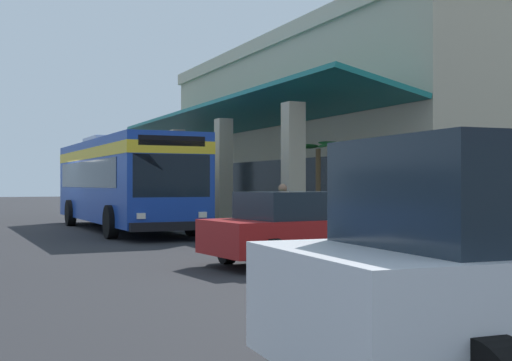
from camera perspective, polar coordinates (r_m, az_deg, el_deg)
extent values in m
plane|color=#262628|center=(28.79, 1.18, -3.50)|extent=(120.00, 120.00, 0.00)
cube|color=#9E998E|center=(27.89, -4.67, -3.48)|extent=(26.88, 0.50, 0.12)
cube|color=#B2A88E|center=(32.51, 11.66, 3.37)|extent=(22.40, 13.79, 7.37)
cube|color=#C0B59A|center=(33.00, 11.65, 10.29)|extent=(22.70, 14.09, 0.60)
cube|color=#B2A88E|center=(35.83, -9.42, 0.38)|extent=(0.55, 0.55, 4.05)
cube|color=#B2A88E|center=(30.45, -6.67, 0.49)|extent=(0.55, 0.55, 4.05)
cube|color=#B2A88E|center=(25.18, -2.76, 0.64)|extent=(0.55, 0.55, 4.05)
cube|color=#B2A88E|center=(20.09, 3.17, 0.87)|extent=(0.55, 0.55, 4.05)
cube|color=#146B66|center=(28.41, -2.37, 5.34)|extent=(22.40, 3.16, 0.82)
cube|color=#19232D|center=(28.93, 0.64, -0.71)|extent=(18.81, 0.08, 2.40)
cube|color=#193D9E|center=(24.10, -11.18, -0.03)|extent=(11.03, 2.69, 2.75)
cube|color=yellow|center=(24.12, -11.18, 2.17)|extent=(11.05, 2.71, 0.36)
cube|color=#19232D|center=(24.39, -11.35, 0.50)|extent=(9.27, 2.70, 0.90)
cube|color=#19232D|center=(18.84, -7.13, 0.41)|extent=(0.09, 2.24, 1.20)
cube|color=black|center=(18.87, -7.12, 3.35)|extent=(0.08, 1.94, 0.28)
cube|color=black|center=(18.75, -7.01, -3.87)|extent=(0.23, 2.45, 0.24)
cube|color=silver|center=(19.11, -4.54, -2.90)|extent=(0.06, 0.24, 0.16)
cube|color=silver|center=(18.55, -9.71, -2.98)|extent=(0.06, 0.24, 0.16)
cube|color=silver|center=(25.60, -12.00, 3.31)|extent=(2.42, 1.82, 0.24)
cylinder|color=black|center=(21.02, -5.39, -3.34)|extent=(1.00, 0.30, 1.00)
cylinder|color=black|center=(20.30, -12.19, -3.45)|extent=(1.00, 0.30, 1.00)
cylinder|color=black|center=(27.42, -10.17, -2.62)|extent=(1.00, 0.30, 1.00)
cylinder|color=black|center=(26.87, -15.43, -2.66)|extent=(1.00, 0.30, 1.00)
cube|color=maroon|center=(13.74, 4.83, -4.57)|extent=(2.24, 4.56, 0.66)
cube|color=#19232D|center=(13.59, 4.14, -2.08)|extent=(1.83, 2.61, 0.54)
cylinder|color=black|center=(15.37, 7.46, -5.16)|extent=(0.64, 0.22, 0.64)
cylinder|color=black|center=(14.00, 12.01, -5.64)|extent=(0.64, 0.22, 0.64)
cylinder|color=black|center=(13.75, -2.48, -5.74)|extent=(0.64, 0.22, 0.64)
cylinder|color=black|center=(12.19, 1.50, -6.44)|extent=(0.64, 0.22, 0.64)
cylinder|color=black|center=(5.86, 6.42, -12.63)|extent=(0.76, 0.26, 0.76)
cylinder|color=#38383D|center=(16.74, 1.76, -4.47)|extent=(0.16, 0.16, 0.80)
cylinder|color=#38383D|center=(16.72, 2.79, -4.48)|extent=(0.16, 0.16, 0.80)
cube|color=#26664C|center=(16.69, 2.27, -2.07)|extent=(0.40, 0.52, 0.60)
sphere|color=#8C664C|center=(16.68, 2.27, -0.66)|extent=(0.22, 0.22, 0.22)
cylinder|color=#26664C|center=(16.50, 1.53, -1.98)|extent=(0.09, 0.09, 0.54)
cylinder|color=#26664C|center=(16.88, 3.00, -1.94)|extent=(0.09, 0.09, 0.54)
cube|color=brown|center=(21.41, 5.28, -3.87)|extent=(0.73, 0.73, 0.56)
cylinder|color=#332319|center=(21.39, 5.28, -3.09)|extent=(0.62, 0.62, 0.02)
cylinder|color=brown|center=(21.37, 5.28, -0.21)|extent=(0.16, 0.16, 2.17)
ellipsoid|color=#1E6028|center=(20.89, 5.77, 2.96)|extent=(1.10, 0.41, 0.17)
ellipsoid|color=#1E6028|center=(21.65, 6.40, 3.16)|extent=(0.22, 0.97, 0.18)
ellipsoid|color=#1E6028|center=(21.72, 4.53, 2.88)|extent=(0.89, 0.39, 0.17)
ellipsoid|color=#1E6028|center=(21.14, 4.52, 2.95)|extent=(0.39, 0.80, 0.14)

